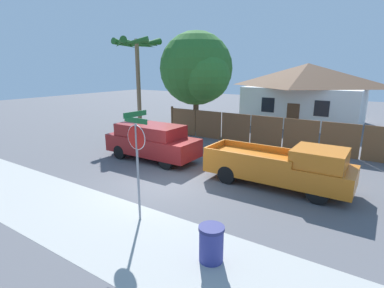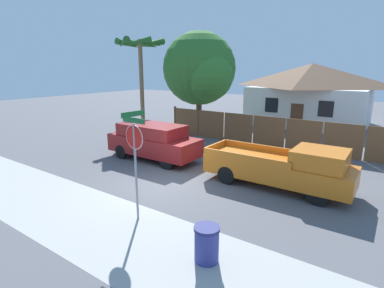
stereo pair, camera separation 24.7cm
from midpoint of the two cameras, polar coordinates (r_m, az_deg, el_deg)
The scene contains 10 objects.
ground_plane at distance 12.16m, azimuth -5.46°, elevation -7.58°, with size 80.00×80.00×0.00m, color #56565B.
sidewalk_strip at distance 9.89m, azimuth -19.04°, elevation -13.68°, with size 36.00×3.20×0.01m.
wooden_fence at distance 18.15m, azimuth 13.55°, elevation 2.37°, with size 13.98×0.12×1.89m.
house at distance 26.51m, azimuth 20.60°, elevation 9.09°, with size 9.31×7.33×4.90m.
oak_tree at distance 21.37m, azimuth 0.81°, elevation 13.88°, with size 5.34×5.09×7.03m.
palm_tree at distance 21.37m, azimuth -10.77°, elevation 16.92°, with size 3.16×3.38×6.48m.
red_suv at distance 15.13m, azimuth -8.10°, elevation 0.60°, with size 4.81×1.88×1.80m.
orange_pickup at distance 12.00m, azimuth 16.41°, elevation -4.15°, with size 5.56×1.88×1.72m.
stop_sign at distance 8.81m, azimuth -11.26°, elevation -0.76°, with size 0.93×0.84×3.33m.
trash_bin at distance 7.51m, azimuth 2.71°, elevation -18.41°, with size 0.62×0.62×0.90m.
Camera 1 is at (7.06, -8.80, 4.50)m, focal length 28.00 mm.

